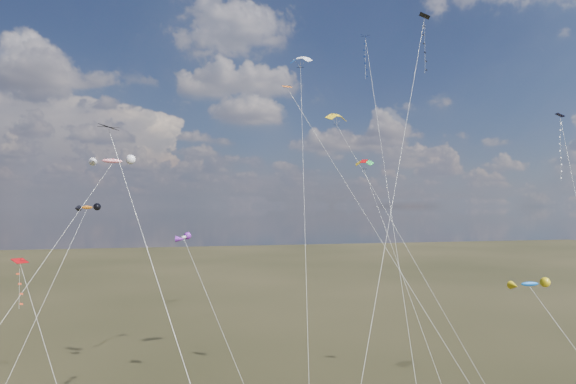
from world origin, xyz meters
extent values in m
cube|color=black|center=(12.21, 13.84, 35.56)|extent=(1.20, 1.26, 0.47)
cylinder|color=silver|center=(4.18, 4.26, 17.78)|extent=(16.08, 19.20, 35.57)
cube|color=#091654|center=(11.27, 25.87, 37.49)|extent=(1.13, 1.09, 0.41)
cylinder|color=silver|center=(8.26, 13.51, 18.74)|extent=(6.03, 24.76, 37.50)
cube|color=black|center=(-14.77, 2.06, 22.24)|extent=(1.13, 1.16, 0.30)
cylinder|color=silver|center=(-10.91, -5.60, 11.12)|extent=(7.73, 15.33, 22.26)
cube|color=#A00407|center=(-23.37, 18.69, 13.00)|extent=(1.49, 1.49, 0.35)
cylinder|color=silver|center=(-20.26, 14.00, 6.50)|extent=(6.25, 9.41, 13.02)
cube|color=#0C0B46|center=(27.91, 14.61, 26.99)|extent=(0.97, 1.02, 0.39)
cube|color=orange|center=(0.87, 21.88, 30.05)|extent=(1.02, 0.96, 0.37)
cylinder|color=silver|center=(7.17, 13.26, 15.02)|extent=(12.63, 17.27, 30.06)
cylinder|color=silver|center=(12.85, 19.24, 14.16)|extent=(9.34, 16.06, 28.34)
cylinder|color=silver|center=(0.27, 13.17, 16.66)|extent=(4.44, 18.54, 33.33)
cylinder|color=silver|center=(10.98, 16.18, 11.25)|extent=(3.03, 11.91, 22.51)
ellipsoid|color=orange|center=(-19.59, 30.71, 17.52)|extent=(2.69, 1.62, 0.88)
cylinder|color=silver|center=(-22.44, 24.09, 8.76)|extent=(5.73, 13.25, 17.53)
ellipsoid|color=silver|center=(-9.65, 18.99, 14.80)|extent=(1.52, 2.77, 0.72)
cylinder|color=silver|center=(-6.75, 14.47, 7.40)|extent=(5.81, 9.06, 14.81)
ellipsoid|color=red|center=(-16.70, 27.20, 22.40)|extent=(4.30, 2.03, 1.23)
cylinder|color=silver|center=(-22.78, 19.60, 11.20)|extent=(12.19, 15.23, 22.41)
ellipsoid|color=blue|center=(11.93, -0.17, 12.50)|extent=(2.54, 0.94, 0.73)
camera|label=1|loc=(-11.88, -29.29, 17.62)|focal=32.00mm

